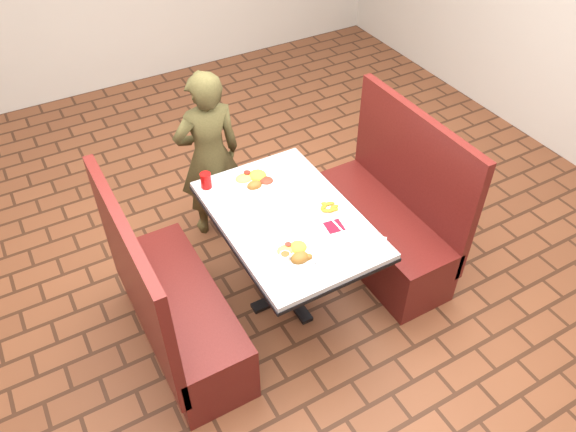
{
  "coord_description": "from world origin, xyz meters",
  "views": [
    {
      "loc": [
        -1.25,
        -2.21,
        3.06
      ],
      "look_at": [
        0.0,
        0.0,
        0.75
      ],
      "focal_mm": 35.0,
      "sensor_mm": 36.0,
      "label": 1
    }
  ],
  "objects_px": {
    "dining_table": "(288,227)",
    "near_dinner_plate": "(296,252)",
    "diner_person": "(209,156)",
    "plantain_plate": "(329,209)",
    "red_tumbler": "(206,180)",
    "booth_bench_right": "(385,223)",
    "far_dinner_plate": "(255,179)",
    "booth_bench_left": "(174,310)"
  },
  "relations": [
    {
      "from": "near_dinner_plate",
      "to": "diner_person",
      "type": "bearing_deg",
      "value": 90.58
    },
    {
      "from": "diner_person",
      "to": "red_tumbler",
      "type": "distance_m",
      "value": 0.46
    },
    {
      "from": "booth_bench_left",
      "to": "red_tumbler",
      "type": "bearing_deg",
      "value": 46.7
    },
    {
      "from": "booth_bench_right",
      "to": "plantain_plate",
      "type": "distance_m",
      "value": 0.7
    },
    {
      "from": "booth_bench_right",
      "to": "plantain_plate",
      "type": "height_order",
      "value": "booth_bench_right"
    },
    {
      "from": "dining_table",
      "to": "red_tumbler",
      "type": "relative_size",
      "value": 11.43
    },
    {
      "from": "booth_bench_left",
      "to": "far_dinner_plate",
      "type": "relative_size",
      "value": 4.03
    },
    {
      "from": "diner_person",
      "to": "near_dinner_plate",
      "type": "distance_m",
      "value": 1.23
    },
    {
      "from": "near_dinner_plate",
      "to": "plantain_plate",
      "type": "relative_size",
      "value": 1.42
    },
    {
      "from": "booth_bench_right",
      "to": "red_tumbler",
      "type": "relative_size",
      "value": 11.32
    },
    {
      "from": "far_dinner_plate",
      "to": "diner_person",
      "type": "bearing_deg",
      "value": 102.23
    },
    {
      "from": "booth_bench_left",
      "to": "diner_person",
      "type": "bearing_deg",
      "value": 53.96
    },
    {
      "from": "near_dinner_plate",
      "to": "plantain_plate",
      "type": "distance_m",
      "value": 0.44
    },
    {
      "from": "diner_person",
      "to": "near_dinner_plate",
      "type": "bearing_deg",
      "value": 92.67
    },
    {
      "from": "booth_bench_left",
      "to": "far_dinner_plate",
      "type": "bearing_deg",
      "value": 27.14
    },
    {
      "from": "far_dinner_plate",
      "to": "plantain_plate",
      "type": "xyz_separation_m",
      "value": [
        0.27,
        -0.47,
        -0.02
      ]
    },
    {
      "from": "booth_bench_right",
      "to": "dining_table",
      "type": "bearing_deg",
      "value": 180.0
    },
    {
      "from": "dining_table",
      "to": "near_dinner_plate",
      "type": "distance_m",
      "value": 0.36
    },
    {
      "from": "far_dinner_plate",
      "to": "red_tumbler",
      "type": "bearing_deg",
      "value": 159.78
    },
    {
      "from": "dining_table",
      "to": "booth_bench_left",
      "type": "xyz_separation_m",
      "value": [
        -0.8,
        0.0,
        -0.32
      ]
    },
    {
      "from": "plantain_plate",
      "to": "near_dinner_plate",
      "type": "bearing_deg",
      "value": -147.52
    },
    {
      "from": "red_tumbler",
      "to": "diner_person",
      "type": "bearing_deg",
      "value": 65.35
    },
    {
      "from": "booth_bench_right",
      "to": "plantain_plate",
      "type": "relative_size",
      "value": 6.74
    },
    {
      "from": "diner_person",
      "to": "near_dinner_plate",
      "type": "relative_size",
      "value": 5.3
    },
    {
      "from": "booth_bench_left",
      "to": "booth_bench_right",
      "type": "xyz_separation_m",
      "value": [
        1.6,
        0.0,
        0.0
      ]
    },
    {
      "from": "booth_bench_left",
      "to": "diner_person",
      "type": "distance_m",
      "value": 1.18
    },
    {
      "from": "near_dinner_plate",
      "to": "plantain_plate",
      "type": "xyz_separation_m",
      "value": [
        0.37,
        0.24,
        -0.02
      ]
    },
    {
      "from": "near_dinner_plate",
      "to": "far_dinner_plate",
      "type": "distance_m",
      "value": 0.71
    },
    {
      "from": "dining_table",
      "to": "diner_person",
      "type": "bearing_deg",
      "value": 98.42
    },
    {
      "from": "dining_table",
      "to": "plantain_plate",
      "type": "bearing_deg",
      "value": -17.02
    },
    {
      "from": "dining_table",
      "to": "near_dinner_plate",
      "type": "xyz_separation_m",
      "value": [
        -0.12,
        -0.31,
        0.12
      ]
    },
    {
      "from": "diner_person",
      "to": "dining_table",
      "type": "bearing_deg",
      "value": 100.52
    },
    {
      "from": "booth_bench_right",
      "to": "diner_person",
      "type": "distance_m",
      "value": 1.35
    },
    {
      "from": "diner_person",
      "to": "red_tumbler",
      "type": "bearing_deg",
      "value": 67.44
    },
    {
      "from": "dining_table",
      "to": "far_dinner_plate",
      "type": "height_order",
      "value": "far_dinner_plate"
    },
    {
      "from": "plantain_plate",
      "to": "red_tumbler",
      "type": "xyz_separation_m",
      "value": [
        -0.57,
        0.58,
        0.04
      ]
    },
    {
      "from": "dining_table",
      "to": "plantain_plate",
      "type": "distance_m",
      "value": 0.28
    },
    {
      "from": "booth_bench_left",
      "to": "booth_bench_right",
      "type": "relative_size",
      "value": 1.0
    },
    {
      "from": "booth_bench_right",
      "to": "far_dinner_plate",
      "type": "height_order",
      "value": "booth_bench_right"
    },
    {
      "from": "booth_bench_right",
      "to": "far_dinner_plate",
      "type": "distance_m",
      "value": 1.02
    },
    {
      "from": "plantain_plate",
      "to": "red_tumbler",
      "type": "bearing_deg",
      "value": 134.28
    },
    {
      "from": "booth_bench_right",
      "to": "red_tumbler",
      "type": "bearing_deg",
      "value": 155.64
    }
  ]
}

